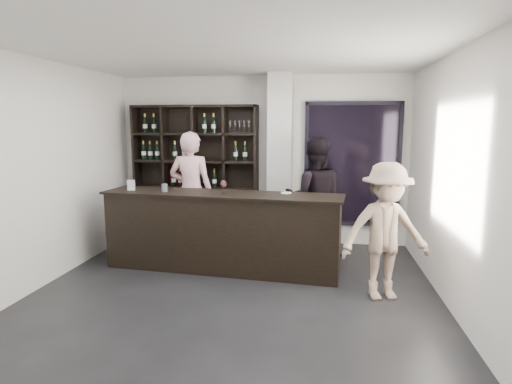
% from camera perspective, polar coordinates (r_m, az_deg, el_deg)
% --- Properties ---
extents(floor, '(5.00, 5.50, 0.01)m').
position_cam_1_polar(floor, '(5.22, -3.51, -14.48)').
color(floor, black).
rests_on(floor, ground).
extents(wine_shelf, '(2.20, 0.35, 2.40)m').
position_cam_1_polar(wine_shelf, '(7.61, -8.05, 2.35)').
color(wine_shelf, black).
rests_on(wine_shelf, floor).
extents(structural_column, '(0.40, 0.40, 2.90)m').
position_cam_1_polar(structural_column, '(7.21, 3.23, 4.05)').
color(structural_column, silver).
rests_on(structural_column, floor).
extents(glass_panel, '(1.60, 0.08, 2.10)m').
position_cam_1_polar(glass_panel, '(7.42, 12.67, 3.60)').
color(glass_panel, black).
rests_on(glass_panel, floor).
extents(tasting_counter, '(3.40, 0.70, 1.12)m').
position_cam_1_polar(tasting_counter, '(6.13, -4.62, -5.29)').
color(tasting_counter, black).
rests_on(tasting_counter, floor).
extents(taster_pink, '(0.72, 0.48, 1.96)m').
position_cam_1_polar(taster_pink, '(7.06, -8.64, 0.03)').
color(taster_pink, beige).
rests_on(taster_pink, floor).
extents(taster_black, '(0.96, 0.77, 1.88)m').
position_cam_1_polar(taster_black, '(6.63, 7.73, -0.91)').
color(taster_black, black).
rests_on(taster_black, floor).
extents(customer, '(1.18, 0.85, 1.64)m').
position_cam_1_polar(customer, '(5.29, 16.88, -5.08)').
color(customer, gray).
rests_on(customer, floor).
extents(wine_glass, '(0.11, 0.11, 0.21)m').
position_cam_1_polar(wine_glass, '(5.92, -4.33, 0.77)').
color(wine_glass, white).
rests_on(wine_glass, tasting_counter).
extents(spit_cup, '(0.10, 0.10, 0.11)m').
position_cam_1_polar(spit_cup, '(6.24, -12.11, 0.57)').
color(spit_cup, '#97ACB8').
rests_on(spit_cup, tasting_counter).
extents(napkin_stack, '(0.14, 0.14, 0.02)m').
position_cam_1_polar(napkin_stack, '(5.95, 4.04, -0.13)').
color(napkin_stack, white).
rests_on(napkin_stack, tasting_counter).
extents(card_stand, '(0.10, 0.06, 0.15)m').
position_cam_1_polar(card_stand, '(6.49, -16.32, 0.88)').
color(card_stand, white).
rests_on(card_stand, tasting_counter).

